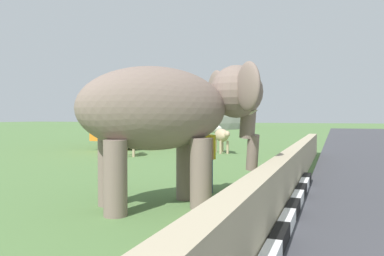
% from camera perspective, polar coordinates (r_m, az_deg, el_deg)
% --- Properties ---
extents(barrier_parapet, '(28.00, 0.36, 1.00)m').
position_cam_1_polar(barrier_parapet, '(5.74, 10.22, -11.81)').
color(barrier_parapet, tan).
rests_on(barrier_parapet, ground_plane).
extents(elephant, '(3.76, 3.89, 2.97)m').
position_cam_1_polar(elephant, '(7.79, -3.19, 2.55)').
color(elephant, '#79655B').
rests_on(elephant, ground_plane).
extents(person_handler, '(0.59, 0.44, 1.66)m').
position_cam_1_polar(person_handler, '(9.21, 2.54, -3.98)').
color(person_handler, navy).
rests_on(person_handler, ground_plane).
extents(bus_orange, '(8.88, 2.63, 3.50)m').
position_cam_1_polar(bus_orange, '(24.68, -6.86, 2.26)').
color(bus_orange, orange).
rests_on(bus_orange, ground_plane).
extents(cow_near, '(1.85, 1.29, 1.23)m').
position_cam_1_polar(cow_near, '(17.92, -9.38, -1.41)').
color(cow_near, tan).
rests_on(cow_near, ground_plane).
extents(cow_mid, '(1.81, 1.38, 1.23)m').
position_cam_1_polar(cow_mid, '(19.14, 4.53, -1.19)').
color(cow_mid, tan).
rests_on(cow_mid, ground_plane).
extents(cow_far, '(0.74, 1.91, 1.23)m').
position_cam_1_polar(cow_far, '(29.68, 3.04, -0.16)').
color(cow_far, beige).
rests_on(cow_far, ground_plane).
extents(hill_east, '(32.42, 25.93, 12.85)m').
position_cam_1_polar(hill_east, '(63.93, -2.92, 0.06)').
color(hill_east, slate).
rests_on(hill_east, ground_plane).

